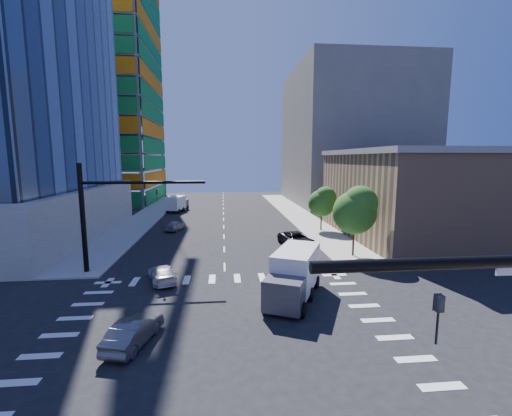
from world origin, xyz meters
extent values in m
plane|color=black|center=(0.00, 0.00, 0.00)|extent=(160.00, 160.00, 0.00)
cube|color=silver|center=(0.00, 0.00, 0.01)|extent=(20.00, 20.00, 0.01)
cube|color=#9B9792|center=(12.50, 40.00, 0.07)|extent=(5.00, 60.00, 0.15)
cube|color=#9B9792|center=(-12.50, 40.00, 0.07)|extent=(5.00, 60.00, 0.15)
cube|color=#167D36|center=(-14.90, 62.00, 24.50)|extent=(0.12, 24.00, 49.00)
cube|color=orange|center=(-27.50, 49.40, 24.50)|extent=(24.00, 0.12, 49.00)
cube|color=#9E785C|center=(25.00, 22.00, 5.00)|extent=(20.00, 22.00, 10.00)
cube|color=gray|center=(25.00, 22.00, 10.30)|extent=(20.50, 22.50, 0.60)
cube|color=#605B56|center=(27.00, 55.00, 14.00)|extent=(24.00, 30.00, 28.00)
imported|color=black|center=(4.00, -11.50, 6.45)|extent=(0.16, 0.20, 1.00)
cylinder|color=black|center=(-11.50, 11.50, 4.65)|extent=(0.40, 0.40, 9.00)
cylinder|color=black|center=(-6.50, 11.50, 7.55)|extent=(10.00, 0.24, 0.24)
imported|color=black|center=(-5.50, 11.50, 6.45)|extent=(0.16, 0.20, 1.00)
cylinder|color=#382316|center=(12.50, 14.00, 1.29)|extent=(0.20, 0.20, 2.27)
sphere|color=#214A13|center=(12.50, 14.00, 4.38)|extent=(4.16, 4.16, 4.16)
sphere|color=#357426|center=(12.90, 13.70, 5.35)|extent=(3.25, 3.25, 3.25)
cylinder|color=#382316|center=(12.80, 26.00, 1.11)|extent=(0.20, 0.20, 1.92)
sphere|color=#214A13|center=(12.80, 26.00, 3.72)|extent=(3.52, 3.52, 3.52)
sphere|color=#357426|center=(13.20, 25.70, 4.55)|extent=(2.75, 2.75, 2.75)
imported|color=black|center=(7.89, 18.38, 0.78)|extent=(3.82, 6.05, 1.56)
imported|color=silver|center=(-4.86, 8.89, 0.63)|extent=(3.04, 4.69, 1.26)
imported|color=#94959B|center=(-6.50, 28.31, 0.66)|extent=(2.56, 4.15, 1.32)
imported|color=#504F55|center=(-4.72, -0.28, 0.68)|extent=(2.46, 4.38, 1.37)
cube|color=silver|center=(4.57, 4.47, 1.95)|extent=(4.39, 5.68, 2.66)
cube|color=#403F46|center=(4.57, 4.47, 1.28)|extent=(2.91, 2.67, 1.95)
cube|color=silver|center=(-8.19, 45.17, 1.68)|extent=(3.17, 4.82, 2.30)
cube|color=#403F46|center=(-8.19, 45.17, 1.11)|extent=(2.37, 2.05, 1.68)
camera|label=1|loc=(-0.05, -17.31, 9.49)|focal=24.00mm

